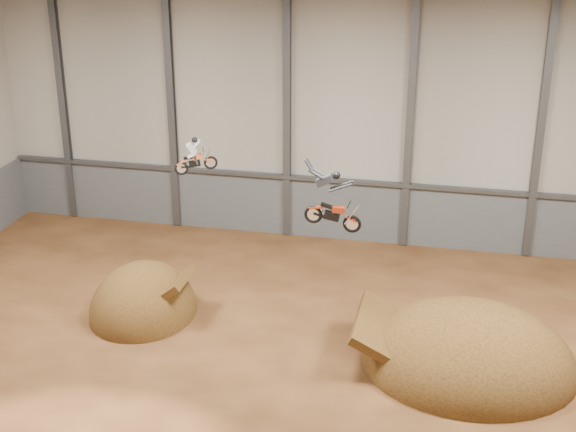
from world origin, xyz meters
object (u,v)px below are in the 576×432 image
object	(u,v)px
fmx_rider_a	(197,153)
fmx_rider_b	(332,196)
takeoff_ramp	(144,313)
landing_ramp	(467,366)

from	to	relation	value
fmx_rider_a	fmx_rider_b	distance (m)	7.37
takeoff_ramp	fmx_rider_b	xyz separation A→B (m)	(8.98, -1.06, 6.98)
landing_ramp	takeoff_ramp	bearing A→B (deg)	174.93
landing_ramp	fmx_rider_a	bearing A→B (deg)	165.46
takeoff_ramp	landing_ramp	size ratio (longest dim) A/B	0.64
landing_ramp	fmx_rider_b	xyz separation A→B (m)	(-5.94, 0.27, 6.98)
fmx_rider_b	takeoff_ramp	bearing A→B (deg)	173.69
takeoff_ramp	fmx_rider_b	bearing A→B (deg)	-6.72
takeoff_ramp	fmx_rider_a	size ratio (longest dim) A/B	2.89
fmx_rider_b	landing_ramp	bearing A→B (deg)	-2.14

